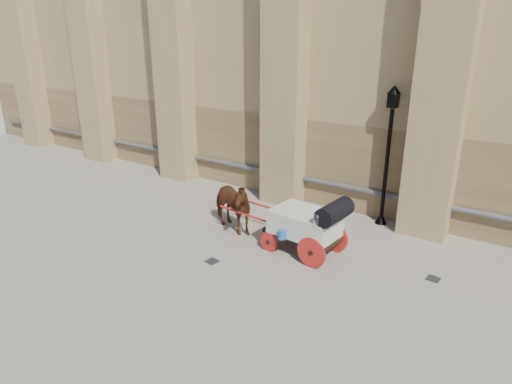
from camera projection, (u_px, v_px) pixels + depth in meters
The scene contains 6 objects.
ground at pixel (250, 245), 13.37m from camera, with size 90.00×90.00×0.00m, color gray.
horse at pixel (230, 205), 14.02m from camera, with size 0.92×2.02×1.71m, color brown.
carriage at pixel (309, 223), 12.54m from camera, with size 4.07×1.52×1.74m.
street_lamp at pixel (388, 153), 14.00m from camera, with size 0.41×0.41×4.41m.
drain_grate_near at pixel (212, 261), 12.43m from camera, with size 0.32×0.32×0.01m, color black.
drain_grate_far at pixel (433, 279), 11.58m from camera, with size 0.32×0.32×0.01m, color black.
Camera 1 is at (6.75, -9.91, 6.12)m, focal length 32.00 mm.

